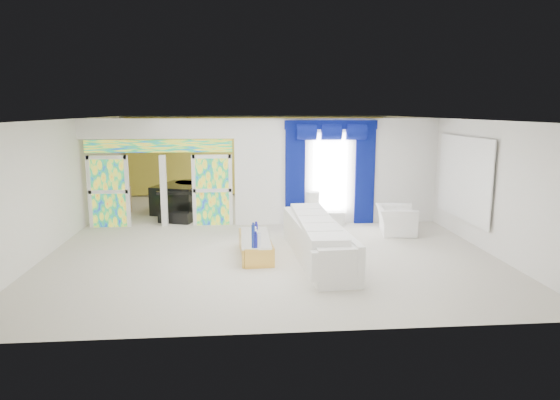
{
  "coord_description": "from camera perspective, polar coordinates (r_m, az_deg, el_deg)",
  "views": [
    {
      "loc": [
        -0.67,
        -12.69,
        3.23
      ],
      "look_at": [
        0.3,
        -1.2,
        1.1
      ],
      "focal_mm": 31.42,
      "sensor_mm": 36.0,
      "label": 1
    }
  ],
  "objects": [
    {
      "name": "window_pane",
      "position": [
        13.95,
        5.84,
        3.08
      ],
      "size": [
        1.0,
        0.02,
        2.3
      ],
      "primitive_type": "cube",
      "color": "white",
      "rests_on": "dividing_wall"
    },
    {
      "name": "piano_bench",
      "position": [
        14.51,
        -12.09,
        -1.99
      ],
      "size": [
        1.01,
        0.66,
        0.31
      ],
      "primitive_type": "cube",
      "rotation": [
        0.0,
        0.0,
        -0.34
      ],
      "color": "black",
      "rests_on": "ground"
    },
    {
      "name": "decanters",
      "position": [
        10.96,
        -2.86,
        -3.9
      ],
      "size": [
        0.2,
        1.18,
        0.28
      ],
      "color": "navy",
      "rests_on": "coffee_table"
    },
    {
      "name": "wall_mirror",
      "position": [
        13.08,
        20.64,
        2.41
      ],
      "size": [
        0.04,
        2.7,
        1.9
      ],
      "primitive_type": "cube",
      "color": "white",
      "rests_on": "ground"
    },
    {
      "name": "table_lamp",
      "position": [
        13.77,
        3.83,
        -0.23
      ],
      "size": [
        0.36,
        0.36,
        0.58
      ],
      "primitive_type": "cylinder",
      "color": "white",
      "rests_on": "console_table"
    },
    {
      "name": "stained_panel_right",
      "position": [
        13.9,
        -7.88,
        1.13
      ],
      "size": [
        0.95,
        0.04,
        2.0
      ],
      "primitive_type": "cube",
      "color": "#994C3F",
      "rests_on": "ground"
    },
    {
      "name": "blue_drape_left",
      "position": [
        13.78,
        1.77,
        2.83
      ],
      "size": [
        0.55,
        0.1,
        2.8
      ],
      "primitive_type": "cube",
      "color": "#04044D",
      "rests_on": "ground"
    },
    {
      "name": "blue_drape_right",
      "position": [
        14.14,
        9.85,
        2.88
      ],
      "size": [
        0.55,
        0.1,
        2.8
      ],
      "primitive_type": "cube",
      "color": "#04044D",
      "rests_on": "ground"
    },
    {
      "name": "dividing_wall",
      "position": [
        14.09,
        6.77,
        3.34
      ],
      "size": [
        5.7,
        0.18,
        3.0
      ],
      "primitive_type": "cube",
      "color": "white",
      "rests_on": "ground"
    },
    {
      "name": "stained_transom",
      "position": [
        13.9,
        -13.91,
        6.12
      ],
      "size": [
        4.0,
        0.05,
        0.35
      ],
      "primitive_type": "cube",
      "color": "#994C3F",
      "rests_on": "dividing_header"
    },
    {
      "name": "console_table",
      "position": [
        13.91,
        5.03,
        -2.18
      ],
      "size": [
        1.17,
        0.37,
        0.39
      ],
      "primitive_type": "cube",
      "rotation": [
        0.0,
        0.0,
        0.0
      ],
      "color": "silver",
      "rests_on": "ground"
    },
    {
      "name": "chandelier",
      "position": [
        16.19,
        -10.71,
        8.23
      ],
      "size": [
        0.6,
        0.6,
        0.6
      ],
      "primitive_type": "sphere",
      "color": "gold",
      "rests_on": "ceiling"
    },
    {
      "name": "stained_panel_left",
      "position": [
        14.34,
        -19.32,
        0.92
      ],
      "size": [
        0.95,
        0.04,
        2.0
      ],
      "primitive_type": "cube",
      "color": "#994C3F",
      "rests_on": "ground"
    },
    {
      "name": "white_sofa",
      "position": [
        10.83,
        4.34,
        -4.8
      ],
      "size": [
        1.12,
        4.08,
        0.77
      ],
      "primitive_type": "cube",
      "rotation": [
        0.0,
        0.0,
        0.06
      ],
      "color": "white",
      "rests_on": "ground"
    },
    {
      "name": "gold_curtains",
      "position": [
        18.69,
        -2.76,
        5.14
      ],
      "size": [
        9.7,
        0.12,
        2.9
      ],
      "primitive_type": "cube",
      "color": "gold",
      "rests_on": "ground"
    },
    {
      "name": "blue_pelmet",
      "position": [
        13.81,
        5.97,
        8.71
      ],
      "size": [
        2.6,
        0.12,
        0.25
      ],
      "primitive_type": "cube",
      "color": "#04044D",
      "rests_on": "dividing_wall"
    },
    {
      "name": "coffee_table",
      "position": [
        11.04,
        -2.88,
        -5.43
      ],
      "size": [
        0.74,
        1.91,
        0.42
      ],
      "primitive_type": "cube",
      "rotation": [
        0.0,
        0.0,
        0.06
      ],
      "color": "gold",
      "rests_on": "ground"
    },
    {
      "name": "armchair",
      "position": [
        13.28,
        13.34,
        -2.3
      ],
      "size": [
        1.15,
        1.26,
        0.72
      ],
      "primitive_type": "imported",
      "rotation": [
        0.0,
        0.0,
        1.4
      ],
      "color": "white",
      "rests_on": "ground"
    },
    {
      "name": "floor",
      "position": [
        13.12,
        -1.75,
        -3.8
      ],
      "size": [
        12.0,
        12.0,
        0.0
      ],
      "primitive_type": "plane",
      "color": "#B7AF9E",
      "rests_on": "ground"
    },
    {
      "name": "grand_piano",
      "position": [
        16.02,
        -11.42,
        0.23
      ],
      "size": [
        1.84,
        2.09,
        0.88
      ],
      "primitive_type": "cube",
      "rotation": [
        0.0,
        0.0,
        -0.34
      ],
      "color": "black",
      "rests_on": "ground"
    },
    {
      "name": "dividing_header",
      "position": [
        13.88,
        -14.0,
        8.07
      ],
      "size": [
        4.3,
        0.18,
        0.55
      ],
      "primitive_type": "cube",
      "color": "white",
      "rests_on": "dividing_wall"
    },
    {
      "name": "tv_console",
      "position": [
        16.26,
        -18.06,
        -0.02
      ],
      "size": [
        0.58,
        0.53,
        0.83
      ],
      "primitive_type": "cube",
      "rotation": [
        0.0,
        0.0,
        0.02
      ],
      "color": "#A87654",
      "rests_on": "ground"
    }
  ]
}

